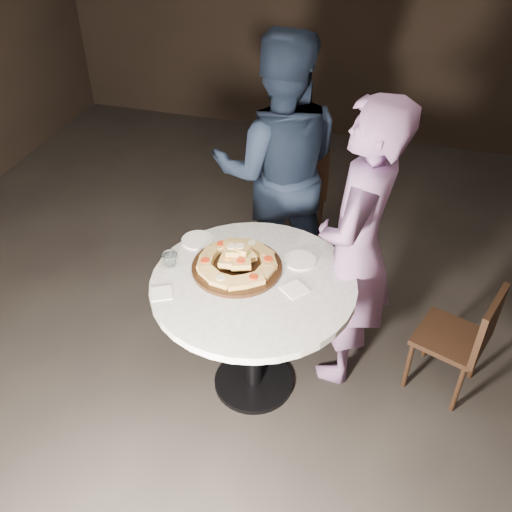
# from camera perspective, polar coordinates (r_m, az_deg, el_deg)

# --- Properties ---
(floor) EXTENTS (7.00, 7.00, 0.00)m
(floor) POSITION_cam_1_polar(r_m,az_deg,el_deg) (3.72, -1.24, -10.87)
(floor) COLOR black
(floor) RESTS_ON ground
(table) EXTENTS (1.22, 1.22, 0.83)m
(table) POSITION_cam_1_polar(r_m,az_deg,el_deg) (3.14, -0.26, -4.64)
(table) COLOR black
(table) RESTS_ON ground
(serving_board) EXTENTS (0.60, 0.60, 0.02)m
(serving_board) POSITION_cam_1_polar(r_m,az_deg,el_deg) (3.11, -1.91, -1.10)
(serving_board) COLOR black
(serving_board) RESTS_ON table
(focaccia_pile) EXTENTS (0.43, 0.44, 0.12)m
(focaccia_pile) POSITION_cam_1_polar(r_m,az_deg,el_deg) (3.09, -1.94, -0.40)
(focaccia_pile) COLOR tan
(focaccia_pile) RESTS_ON serving_board
(plate_left) EXTENTS (0.22, 0.22, 0.01)m
(plate_left) POSITION_cam_1_polar(r_m,az_deg,el_deg) (3.34, -5.87, 1.60)
(plate_left) COLOR white
(plate_left) RESTS_ON table
(plate_right) EXTENTS (0.24, 0.24, 0.01)m
(plate_right) POSITION_cam_1_polar(r_m,az_deg,el_deg) (3.18, 4.42, -0.44)
(plate_right) COLOR white
(plate_right) RESTS_ON table
(water_glass) EXTENTS (0.09, 0.09, 0.08)m
(water_glass) POSITION_cam_1_polar(r_m,az_deg,el_deg) (3.15, -8.60, -0.36)
(water_glass) COLOR silver
(water_glass) RESTS_ON table
(napkin_near) EXTENTS (0.15, 0.15, 0.01)m
(napkin_near) POSITION_cam_1_polar(r_m,az_deg,el_deg) (3.00, -9.42, -3.71)
(napkin_near) COLOR white
(napkin_near) RESTS_ON table
(napkin_far) EXTENTS (0.17, 0.17, 0.01)m
(napkin_far) POSITION_cam_1_polar(r_m,az_deg,el_deg) (2.99, 3.86, -3.35)
(napkin_far) COLOR white
(napkin_far) RESTS_ON table
(chair_far) EXTENTS (0.53, 0.54, 0.87)m
(chair_far) POSITION_cam_1_polar(r_m,az_deg,el_deg) (4.50, 4.25, 7.01)
(chair_far) COLOR black
(chair_far) RESTS_ON ground
(chair_right) EXTENTS (0.48, 0.47, 0.77)m
(chair_right) POSITION_cam_1_polar(r_m,az_deg,el_deg) (3.49, 20.17, -7.53)
(chair_right) COLOR black
(chair_right) RESTS_ON ground
(diner_navy) EXTENTS (1.05, 0.91, 1.85)m
(diner_navy) POSITION_cam_1_polar(r_m,az_deg,el_deg) (3.84, 2.26, 8.64)
(diner_navy) COLOR #141D31
(diner_navy) RESTS_ON ground
(diner_teal) EXTENTS (0.51, 0.71, 1.79)m
(diner_teal) POSITION_cam_1_polar(r_m,az_deg,el_deg) (3.19, 10.01, 0.57)
(diner_teal) COLOR slate
(diner_teal) RESTS_ON ground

